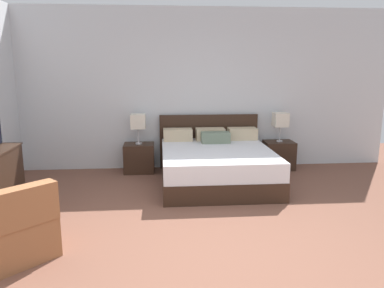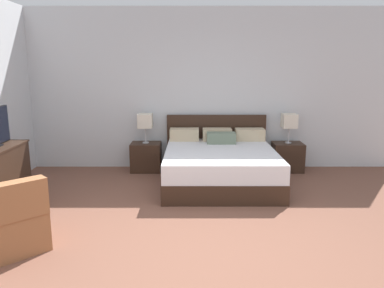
{
  "view_description": "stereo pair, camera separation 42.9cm",
  "coord_description": "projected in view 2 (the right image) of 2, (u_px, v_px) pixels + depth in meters",
  "views": [
    {
      "loc": [
        -0.56,
        -3.18,
        1.81
      ],
      "look_at": [
        -0.13,
        1.9,
        0.75
      ],
      "focal_mm": 35.0,
      "sensor_mm": 36.0,
      "label": 1
    },
    {
      "loc": [
        -0.14,
        -3.2,
        1.81
      ],
      "look_at": [
        -0.13,
        1.9,
        0.75
      ],
      "focal_mm": 35.0,
      "sensor_mm": 36.0,
      "label": 2
    }
  ],
  "objects": [
    {
      "name": "table_lamp_right",
      "position": [
        289.0,
        121.0,
        6.44
      ],
      "size": [
        0.25,
        0.25,
        0.51
      ],
      "color": "#B7B7BC",
      "rests_on": "nightstand_right"
    },
    {
      "name": "table_lamp_left",
      "position": [
        145.0,
        121.0,
        6.44
      ],
      "size": [
        0.25,
        0.25,
        0.51
      ],
      "color": "#B7B7BC",
      "rests_on": "nightstand_left"
    },
    {
      "name": "wall_back",
      "position": [
        199.0,
        90.0,
        6.62
      ],
      "size": [
        7.19,
        0.06,
        2.81
      ],
      "primitive_type": "cube",
      "color": "silver",
      "rests_on": "ground"
    },
    {
      "name": "ground_plane",
      "position": [
        206.0,
        264.0,
        3.5
      ],
      "size": [
        10.37,
        10.37,
        0.0
      ],
      "primitive_type": "plane",
      "color": "brown"
    },
    {
      "name": "bed",
      "position": [
        219.0,
        164.0,
        5.88
      ],
      "size": [
        1.76,
        1.96,
        0.97
      ],
      "color": "#332116",
      "rests_on": "ground"
    },
    {
      "name": "nightstand_left",
      "position": [
        146.0,
        157.0,
        6.57
      ],
      "size": [
        0.51,
        0.41,
        0.5
      ],
      "color": "#332116",
      "rests_on": "ground"
    },
    {
      "name": "nightstand_right",
      "position": [
        287.0,
        157.0,
        6.57
      ],
      "size": [
        0.51,
        0.41,
        0.5
      ],
      "color": "#332116",
      "rests_on": "ground"
    },
    {
      "name": "armchair_by_window",
      "position": [
        4.0,
        224.0,
        3.69
      ],
      "size": [
        0.97,
        0.97,
        0.76
      ],
      "color": "#935B38",
      "rests_on": "ground"
    }
  ]
}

